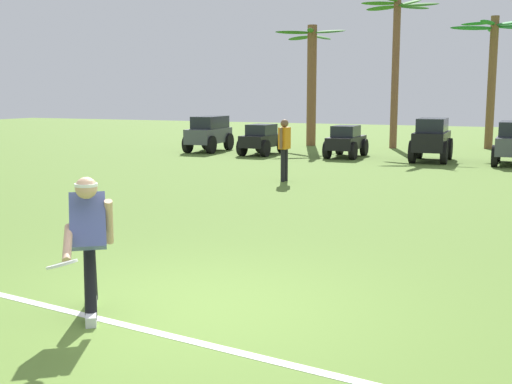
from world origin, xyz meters
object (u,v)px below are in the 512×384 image
at_px(parked_car_slot_d, 432,138).
at_px(palm_tree_far_left, 311,77).
at_px(frisbee_thrower, 89,238).
at_px(parked_car_slot_c, 346,141).
at_px(frisbee_in_flight, 62,264).
at_px(parked_car_slot_b, 262,139).
at_px(parked_car_slot_a, 209,132).
at_px(teammate_near_sideline, 284,144).
at_px(palm_tree_left_of_centre, 396,53).
at_px(palm_tree_right_of_centre, 493,66).

height_order(parked_car_slot_d, palm_tree_far_left, palm_tree_far_left).
bearing_deg(frisbee_thrower, parked_car_slot_c, 97.92).
bearing_deg(parked_car_slot_c, frisbee_in_flight, -81.31).
bearing_deg(parked_car_slot_b, parked_car_slot_a, 170.84).
bearing_deg(frisbee_thrower, teammate_near_sideline, 101.07).
relative_size(parked_car_slot_c, parked_car_slot_d, 0.93).
xyz_separation_m(frisbee_in_flight, parked_car_slot_b, (-5.73, 17.19, -0.20)).
bearing_deg(teammate_near_sideline, parked_car_slot_b, 118.21).
distance_m(palm_tree_left_of_centre, palm_tree_right_of_centre, 3.80).
relative_size(frisbee_in_flight, palm_tree_right_of_centre, 0.05).
bearing_deg(parked_car_slot_b, teammate_near_sideline, -61.79).
xyz_separation_m(teammate_near_sideline, parked_car_slot_d, (2.57, 6.55, -0.20)).
bearing_deg(palm_tree_far_left, parked_car_slot_d, -37.79).
xyz_separation_m(parked_car_slot_a, parked_car_slot_b, (2.40, -0.39, -0.16)).
bearing_deg(frisbee_in_flight, parked_car_slot_c, 98.69).
height_order(palm_tree_far_left, palm_tree_left_of_centre, palm_tree_left_of_centre).
relative_size(parked_car_slot_a, palm_tree_far_left, 0.49).
distance_m(parked_car_slot_c, palm_tree_right_of_centre, 7.59).
bearing_deg(teammate_near_sideline, parked_car_slot_a, 130.73).
height_order(teammate_near_sideline, palm_tree_right_of_centre, palm_tree_right_of_centre).
distance_m(frisbee_thrower, parked_car_slot_c, 16.88).
distance_m(frisbee_thrower, parked_car_slot_d, 16.59).
distance_m(parked_car_slot_b, parked_car_slot_d, 5.99).
height_order(parked_car_slot_b, palm_tree_left_of_centre, palm_tree_left_of_centre).
height_order(frisbee_thrower, parked_car_slot_a, frisbee_thrower).
xyz_separation_m(parked_car_slot_d, palm_tree_left_of_centre, (-2.24, 4.58, 3.05)).
bearing_deg(palm_tree_right_of_centre, parked_car_slot_a, -149.93).
bearing_deg(palm_tree_far_left, frisbee_in_flight, -75.82).
bearing_deg(parked_car_slot_a, palm_tree_left_of_centre, 35.42).
xyz_separation_m(frisbee_thrower, teammate_near_sideline, (-1.96, 10.04, 0.14)).
bearing_deg(palm_tree_far_left, parked_car_slot_a, -121.43).
relative_size(frisbee_thrower, parked_car_slot_a, 0.57).
xyz_separation_m(palm_tree_far_left, palm_tree_left_of_centre, (3.53, 0.10, 0.92)).
xyz_separation_m(teammate_near_sideline, palm_tree_left_of_centre, (0.33, 11.12, 2.85)).
bearing_deg(parked_car_slot_c, palm_tree_right_of_centre, 53.28).
height_order(teammate_near_sideline, parked_car_slot_a, teammate_near_sideline).
bearing_deg(frisbee_in_flight, parked_car_slot_d, 89.15).
xyz_separation_m(parked_car_slot_a, parked_car_slot_d, (8.38, -0.21, 0.02)).
bearing_deg(frisbee_in_flight, teammate_near_sideline, 102.06).
height_order(parked_car_slot_b, palm_tree_far_left, palm_tree_far_left).
relative_size(parked_car_slot_d, palm_tree_left_of_centre, 0.40).
height_order(frisbee_in_flight, parked_car_slot_a, parked_car_slot_a).
xyz_separation_m(parked_car_slot_d, palm_tree_far_left, (-5.78, 4.48, 2.13)).
bearing_deg(palm_tree_left_of_centre, frisbee_thrower, -85.57).
xyz_separation_m(frisbee_thrower, parked_car_slot_b, (-5.38, 16.41, -0.23)).
bearing_deg(palm_tree_left_of_centre, frisbee_in_flight, -84.83).
bearing_deg(parked_car_slot_b, palm_tree_left_of_centre, 51.80).
xyz_separation_m(parked_car_slot_b, palm_tree_left_of_centre, (3.74, 4.76, 3.23)).
distance_m(palm_tree_far_left, palm_tree_right_of_centre, 7.22).
height_order(parked_car_slot_c, palm_tree_left_of_centre, palm_tree_left_of_centre).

